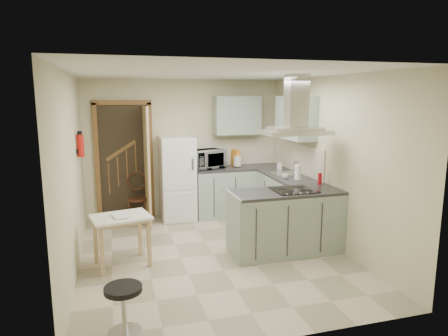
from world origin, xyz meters
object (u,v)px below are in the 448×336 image
object	(u,v)px
peninsula	(286,222)
bentwood_chair	(138,199)
drop_leaf_table	(122,241)
microwave	(207,159)
fridge	(177,178)
stool	(124,310)
extractor_hood	(295,132)

from	to	relation	value
peninsula	bentwood_chair	distance (m)	2.82
drop_leaf_table	microwave	distance (m)	2.53
fridge	stool	world-z (taller)	fridge
drop_leaf_table	fridge	bearing A→B (deg)	48.40
fridge	stool	bearing A→B (deg)	-107.48
microwave	drop_leaf_table	bearing A→B (deg)	-152.42
fridge	bentwood_chair	bearing A→B (deg)	173.93
fridge	bentwood_chair	distance (m)	0.79
peninsula	bentwood_chair	world-z (taller)	peninsula
peninsula	fridge	bearing A→B (deg)	121.74
stool	fridge	bearing A→B (deg)	72.52
extractor_hood	microwave	world-z (taller)	extractor_hood
fridge	microwave	xyz separation A→B (m)	(0.55, 0.02, 0.32)
peninsula	drop_leaf_table	world-z (taller)	peninsula
fridge	drop_leaf_table	world-z (taller)	fridge
fridge	stool	distance (m)	3.60
peninsula	bentwood_chair	xyz separation A→B (m)	(-1.93, 2.05, -0.05)
extractor_hood	bentwood_chair	world-z (taller)	extractor_hood
extractor_hood	stool	world-z (taller)	extractor_hood
extractor_hood	stool	distance (m)	3.15
peninsula	stool	xyz separation A→B (m)	(-2.29, -1.42, -0.21)
microwave	extractor_hood	bearing A→B (deg)	-90.46
extractor_hood	stool	size ratio (longest dim) A/B	1.90
microwave	stool	bearing A→B (deg)	-136.98
microwave	bentwood_chair	bearing A→B (deg)	155.98
drop_leaf_table	microwave	size ratio (longest dim) A/B	1.18
fridge	drop_leaf_table	bearing A→B (deg)	-119.73
drop_leaf_table	bentwood_chair	distance (m)	1.92
drop_leaf_table	microwave	xyz separation A→B (m)	(1.58, 1.84, 0.73)
fridge	peninsula	world-z (taller)	fridge
drop_leaf_table	stool	world-z (taller)	drop_leaf_table
bentwood_chair	extractor_hood	bearing A→B (deg)	-34.45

